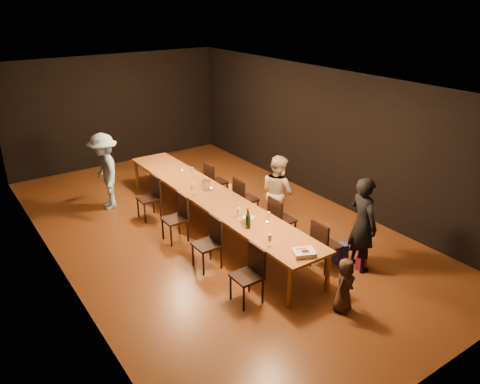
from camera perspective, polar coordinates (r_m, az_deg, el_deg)
ground at (r=9.69m, az=-3.35°, el=-4.46°), size 10.00×10.00×0.00m
room_shell at (r=8.92m, az=-3.66°, el=7.45°), size 6.04×10.04×3.02m
table at (r=9.38m, az=-3.45°, el=-0.66°), size 0.90×6.00×0.75m
chair_right_0 at (r=8.28m, az=10.50°, el=-6.32°), size 0.42×0.42×0.93m
chair_right_1 at (r=9.05m, az=5.19°, el=-3.32°), size 0.42×0.42×0.93m
chair_right_2 at (r=9.91m, az=0.77°, el=-0.78°), size 0.42×0.42×0.93m
chair_right_3 at (r=10.83m, az=-2.91°, el=1.34°), size 0.42×0.42×0.93m
chair_left_0 at (r=7.32m, az=0.82°, el=-10.18°), size 0.42×0.42×0.93m
chair_left_1 at (r=8.18m, az=-4.10°, el=-6.35°), size 0.42×0.42×0.93m
chair_left_2 at (r=9.12m, az=-7.98°, el=-3.25°), size 0.42×0.42×0.93m
chair_left_3 at (r=10.11m, az=-11.10°, el=-0.72°), size 0.42×0.42×0.93m
woman_birthday at (r=8.24m, az=14.74°, el=-3.82°), size 0.52×0.69×1.70m
woman_tan at (r=9.46m, az=4.62°, el=-0.01°), size 0.61×0.77×1.55m
man_blue at (r=10.69m, az=-16.14°, el=2.40°), size 0.78×1.19×1.72m
child at (r=7.33m, az=12.62°, el=-11.03°), size 0.50×0.42×0.87m
gift_bag_red at (r=8.57m, az=14.59°, el=-8.13°), size 0.27×0.20×0.28m
gift_bag_blue at (r=8.67m, az=12.04°, el=-7.28°), size 0.28×0.20×0.34m
birthday_cake at (r=7.34m, az=7.79°, el=-7.34°), size 0.41×0.38×0.08m
plate_stack at (r=8.21m, az=1.03°, el=-3.44°), size 0.23×0.23×0.12m
champagne_bottle at (r=7.98m, az=0.99°, el=-3.21°), size 0.12×0.12×0.38m
ice_bucket at (r=9.63m, az=-4.18°, el=0.90°), size 0.22×0.22×0.19m
wineglass_0 at (r=7.49m, az=3.65°, el=-5.89°), size 0.06×0.06×0.21m
wineglass_1 at (r=8.22m, az=3.50°, el=-3.11°), size 0.06×0.06×0.21m
wineglass_2 at (r=8.35m, az=-0.15°, el=-2.63°), size 0.06×0.06×0.21m
wineglass_3 at (r=9.37m, az=-1.20°, el=0.36°), size 0.06×0.06×0.21m
wineglass_4 at (r=9.43m, az=-5.84°, el=0.39°), size 0.06×0.06×0.21m
wineglass_5 at (r=10.32m, az=-5.84°, el=2.42°), size 0.06×0.06×0.21m
tealight_near at (r=8.23m, az=3.33°, el=-3.75°), size 0.05×0.05×0.03m
tealight_mid at (r=9.64m, az=-3.53°, el=0.41°), size 0.05×0.05×0.03m
tealight_far at (r=10.67m, az=-7.08°, el=2.58°), size 0.05×0.05×0.03m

